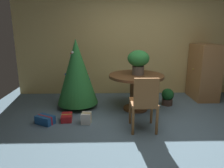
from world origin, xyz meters
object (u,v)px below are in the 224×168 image
holiday_tree (77,72)px  gift_box_red (67,117)px  wooden_chair_near (144,101)px  gift_box_blue (45,120)px  potted_plant (168,97)px  wooden_cabinet (204,72)px  gift_box_cream (86,118)px  flower_vase (138,60)px  round_dining_table (136,85)px

holiday_tree → gift_box_red: bearing=-99.7°
wooden_chair_near → gift_box_blue: 1.77m
gift_box_blue → potted_plant: potted_plant is taller
gift_box_red → wooden_cabinet: (3.04, 1.22, 0.59)m
gift_box_cream → potted_plant: (1.70, 0.88, 0.10)m
flower_vase → wooden_cabinet: 1.84m
flower_vase → gift_box_cream: flower_vase is taller
gift_box_blue → wooden_cabinet: bearing=21.7°
holiday_tree → wooden_chair_near: bearing=-42.9°
gift_box_red → gift_box_cream: size_ratio=1.50×
flower_vase → gift_box_red: (-1.37, -0.54, -0.97)m
flower_vase → wooden_cabinet: size_ratio=0.38×
flower_vase → gift_box_blue: (-1.73, -0.67, -0.96)m
flower_vase → holiday_tree: bearing=173.1°
gift_box_cream → gift_box_blue: bearing=-179.8°
flower_vase → round_dining_table: bearing=-153.2°
wooden_chair_near → potted_plant: bearing=58.4°
wooden_chair_near → gift_box_red: (-1.33, 0.44, -0.46)m
wooden_chair_near → holiday_tree: size_ratio=0.64×
wooden_cabinet → potted_plant: size_ratio=3.47×
round_dining_table → potted_plant: bearing=17.7°
gift_box_cream → wooden_cabinet: 3.04m
wooden_chair_near → potted_plant: size_ratio=2.46×
round_dining_table → gift_box_blue: size_ratio=2.98×
round_dining_table → wooden_cabinet: (1.70, 0.70, 0.12)m
gift_box_blue → potted_plant: 2.59m
flower_vase → gift_box_cream: size_ratio=2.51×
holiday_tree → gift_box_cream: holiday_tree is taller
gift_box_cream → gift_box_red: bearing=161.2°
gift_box_red → wooden_cabinet: wooden_cabinet is taller
round_dining_table → wooden_chair_near: (0.00, -0.96, -0.01)m
round_dining_table → potted_plant: round_dining_table is taller
holiday_tree → potted_plant: (1.95, 0.07, -0.58)m
gift_box_red → flower_vase: bearing=21.6°
potted_plant → gift_box_blue: bearing=-159.9°
gift_box_red → potted_plant: (2.07, 0.76, 0.13)m
potted_plant → wooden_chair_near: bearing=-121.6°
potted_plant → gift_box_red: bearing=-159.8°
round_dining_table → flower_vase: (0.03, 0.02, 0.50)m
holiday_tree → wooden_cabinet: (2.92, 0.53, -0.12)m
round_dining_table → wooden_cabinet: bearing=22.2°
holiday_tree → gift_box_cream: size_ratio=7.42×
round_dining_table → flower_vase: flower_vase is taller
gift_box_cream → wooden_cabinet: bearing=26.8°
holiday_tree → potted_plant: 2.03m
wooden_chair_near → wooden_cabinet: wooden_cabinet is taller
gift_box_blue → potted_plant: size_ratio=0.99×
holiday_tree → round_dining_table: bearing=-7.9°
round_dining_table → gift_box_red: bearing=-158.5°
wooden_chair_near → gift_box_cream: (-0.96, 0.31, -0.42)m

